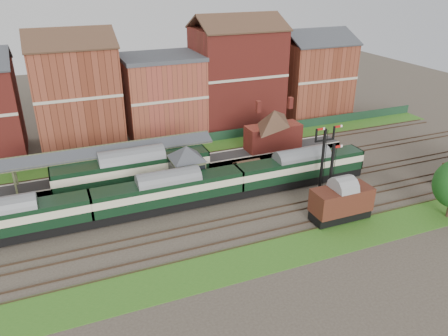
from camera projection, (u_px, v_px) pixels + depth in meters
name	position (u px, v px, depth m)	size (l,w,h in m)	color
ground	(221.00, 199.00, 51.35)	(160.00, 160.00, 0.00)	#473D33
grass_back	(181.00, 151.00, 64.79)	(90.00, 4.50, 0.06)	#2D6619
grass_front	(268.00, 256.00, 41.25)	(90.00, 5.00, 0.06)	#2D6619
fence	(177.00, 142.00, 66.17)	(90.00, 0.12, 1.50)	#193823
platform	(158.00, 170.00, 57.62)	(55.00, 3.40, 1.00)	#2D2D2D
signal_box	(187.00, 168.00, 51.72)	(5.40, 5.40, 6.00)	#5A6B4C
brick_hut	(248.00, 172.00, 55.30)	(3.20, 2.64, 2.94)	maroon
station_building	(273.00, 129.00, 62.02)	(8.10, 8.10, 5.90)	maroon
canopy	(109.00, 148.00, 53.85)	(26.00, 3.89, 4.08)	#4C5132
semaphore_bracket	(323.00, 156.00, 51.45)	(3.60, 0.25, 8.18)	black
semaphore_siding	(331.00, 178.00, 47.17)	(1.23, 0.25, 8.00)	black
town_backdrop	(161.00, 91.00, 69.38)	(69.00, 10.00, 16.00)	maroon
dmu_train	(169.00, 191.00, 48.28)	(50.63, 2.66, 3.89)	black
platform_railcar	(133.00, 170.00, 52.72)	(18.82, 2.96, 4.33)	black
goods_van_a	(341.00, 201.00, 46.37)	(6.46, 2.80, 3.92)	black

